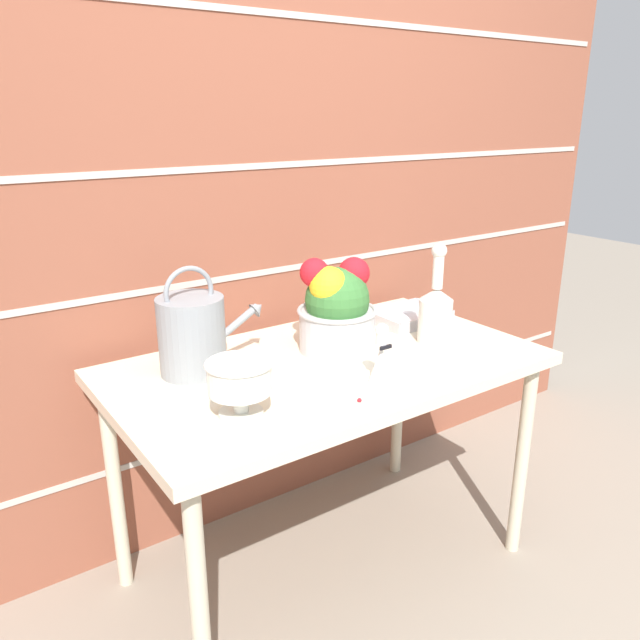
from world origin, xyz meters
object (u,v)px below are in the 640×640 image
at_px(watering_can, 193,334).
at_px(wire_tray, 409,318).
at_px(flower_planter, 336,308).
at_px(glass_decanter, 436,310).
at_px(crystal_pedestal_bowl, 240,380).
at_px(figurine_vase, 381,360).

xyz_separation_m(watering_can, wire_tray, (0.82, -0.01, -0.11)).
distance_m(flower_planter, glass_decanter, 0.33).
bearing_deg(crystal_pedestal_bowl, wire_tray, 19.95).
distance_m(watering_can, crystal_pedestal_bowl, 0.32).
bearing_deg(flower_planter, wire_tray, 11.85).
height_order(crystal_pedestal_bowl, flower_planter, flower_planter).
height_order(flower_planter, glass_decanter, glass_decanter).
relative_size(flower_planter, figurine_vase, 1.69).
distance_m(glass_decanter, figurine_vase, 0.39).
bearing_deg(flower_planter, figurine_vase, -101.18).
height_order(crystal_pedestal_bowl, wire_tray, crystal_pedestal_bowl).
xyz_separation_m(flower_planter, figurine_vase, (-0.06, -0.28, -0.07)).
relative_size(watering_can, wire_tray, 1.27).
bearing_deg(glass_decanter, figurine_vase, -156.70).
xyz_separation_m(watering_can, glass_decanter, (0.74, -0.21, -0.01)).
bearing_deg(crystal_pedestal_bowl, flower_planter, 26.14).
relative_size(glass_decanter, wire_tray, 1.24).
bearing_deg(glass_decanter, watering_can, 163.80).
distance_m(watering_can, wire_tray, 0.82).
bearing_deg(glass_decanter, flower_planter, 157.60).
distance_m(crystal_pedestal_bowl, figurine_vase, 0.41).
bearing_deg(flower_planter, glass_decanter, -22.40).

